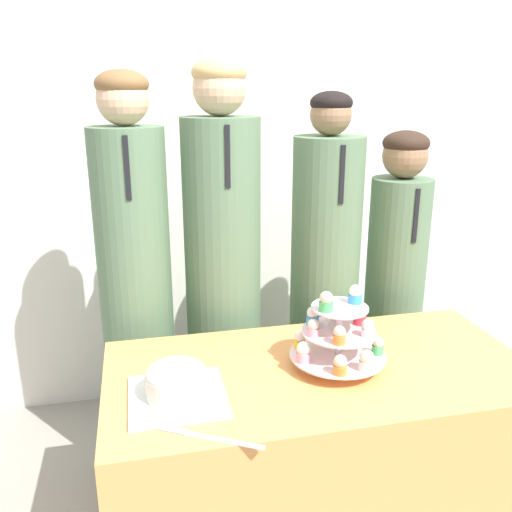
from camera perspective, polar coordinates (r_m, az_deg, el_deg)
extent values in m
cube|color=silver|center=(2.71, -1.22, 12.74)|extent=(9.00, 0.06, 2.70)
cube|color=#EF9951|center=(1.97, 6.41, -20.67)|extent=(1.35, 0.66, 0.71)
cube|color=white|center=(1.62, -8.28, -14.44)|extent=(0.28, 0.28, 0.01)
cylinder|color=silver|center=(1.60, -8.34, -13.24)|extent=(0.18, 0.18, 0.07)
ellipsoid|color=silver|center=(1.58, -8.40, -12.06)|extent=(0.17, 0.17, 0.06)
cube|color=silver|center=(1.44, -3.32, -18.82)|extent=(0.19, 0.12, 0.00)
cube|color=#B2B2B7|center=(1.49, -9.03, -17.65)|extent=(0.09, 0.06, 0.01)
cylinder|color=silver|center=(1.74, 8.66, -8.41)|extent=(0.02, 0.02, 0.20)
cylinder|color=silver|center=(1.77, 8.57, -10.25)|extent=(0.31, 0.31, 0.01)
cylinder|color=silver|center=(1.73, 8.69, -7.86)|extent=(0.23, 0.23, 0.01)
cylinder|color=silver|center=(1.70, 8.81, -5.39)|extent=(0.18, 0.18, 0.01)
cylinder|color=orange|center=(1.86, 10.80, -8.39)|extent=(0.04, 0.04, 0.03)
sphere|color=white|center=(1.85, 10.85, -7.69)|extent=(0.04, 0.04, 0.04)
cylinder|color=yellow|center=(1.86, 7.21, -8.10)|extent=(0.05, 0.05, 0.03)
sphere|color=#F4E5C6|center=(1.85, 7.24, -7.36)|extent=(0.04, 0.04, 0.04)
cylinder|color=yellow|center=(1.79, 4.58, -9.15)|extent=(0.04, 0.04, 0.03)
sphere|color=white|center=(1.78, 4.60, -8.46)|extent=(0.04, 0.04, 0.04)
cylinder|color=pink|center=(1.70, 5.01, -10.55)|extent=(0.05, 0.05, 0.03)
sphere|color=#F4E5C6|center=(1.69, 5.03, -9.69)|extent=(0.04, 0.04, 0.04)
cylinder|color=orange|center=(1.65, 8.82, -11.71)|extent=(0.04, 0.04, 0.03)
sphere|color=beige|center=(1.64, 8.86, -10.90)|extent=(0.04, 0.04, 0.04)
cylinder|color=white|center=(1.68, 11.53, -11.22)|extent=(0.05, 0.05, 0.03)
sphere|color=#F4E5C6|center=(1.67, 11.58, -10.37)|extent=(0.04, 0.04, 0.04)
cylinder|color=#4CB766|center=(1.79, 12.69, -9.58)|extent=(0.04, 0.04, 0.03)
sphere|color=beige|center=(1.77, 12.74, -8.85)|extent=(0.04, 0.04, 0.04)
cylinder|color=#E5333D|center=(1.78, 10.84, -6.63)|extent=(0.04, 0.04, 0.03)
sphere|color=beige|center=(1.77, 10.89, -5.88)|extent=(0.04, 0.04, 0.04)
cylinder|color=white|center=(1.81, 8.49, -6.13)|extent=(0.04, 0.04, 0.03)
sphere|color=white|center=(1.79, 8.53, -5.29)|extent=(0.04, 0.04, 0.04)
cylinder|color=#3893DB|center=(1.76, 5.97, -6.74)|extent=(0.04, 0.04, 0.03)
sphere|color=white|center=(1.75, 6.00, -5.94)|extent=(0.04, 0.04, 0.04)
cylinder|color=pink|center=(1.68, 6.02, -7.94)|extent=(0.04, 0.04, 0.02)
sphere|color=beige|center=(1.67, 6.04, -7.21)|extent=(0.04, 0.04, 0.04)
cylinder|color=orange|center=(1.64, 8.74, -8.66)|extent=(0.04, 0.04, 0.03)
sphere|color=beige|center=(1.63, 8.78, -7.86)|extent=(0.04, 0.04, 0.04)
cylinder|color=white|center=(1.71, 11.65, -7.86)|extent=(0.04, 0.04, 0.03)
sphere|color=white|center=(1.70, 11.70, -7.12)|extent=(0.04, 0.04, 0.04)
cylinder|color=#4CB766|center=(1.66, 7.25, -5.28)|extent=(0.04, 0.04, 0.03)
sphere|color=beige|center=(1.65, 7.29, -4.40)|extent=(0.04, 0.04, 0.04)
cylinder|color=#3893DB|center=(1.73, 10.37, -4.45)|extent=(0.04, 0.04, 0.03)
sphere|color=#F4E5C6|center=(1.72, 10.42, -3.66)|extent=(0.04, 0.04, 0.04)
cylinder|color=#567556|center=(2.21, -12.36, -5.72)|extent=(0.28, 0.28, 1.43)
sphere|color=#D6AD89|center=(2.04, -13.86, 15.73)|extent=(0.19, 0.19, 0.19)
ellipsoid|color=brown|center=(2.04, -13.96, 17.16)|extent=(0.19, 0.19, 0.10)
cube|color=black|center=(1.91, -13.42, 8.98)|extent=(0.02, 0.01, 0.22)
cylinder|color=#567556|center=(2.23, -3.44, -4.72)|extent=(0.30, 0.30, 1.46)
sphere|color=#D6AD89|center=(2.06, -3.87, 17.19)|extent=(0.20, 0.20, 0.20)
ellipsoid|color=tan|center=(2.07, -3.90, 18.70)|extent=(0.20, 0.20, 0.11)
cube|color=black|center=(1.93, -3.01, 10.38)|extent=(0.02, 0.01, 0.22)
cylinder|color=#567556|center=(2.34, 7.11, -4.71)|extent=(0.29, 0.29, 1.38)
sphere|color=#8E6B4C|center=(2.18, 7.89, 14.52)|extent=(0.16, 0.16, 0.16)
ellipsoid|color=black|center=(2.18, 7.94, 15.69)|extent=(0.17, 0.17, 0.09)
cube|color=black|center=(2.06, 9.06, 8.43)|extent=(0.02, 0.01, 0.22)
cylinder|color=#567556|center=(2.50, 14.16, -5.87)|extent=(0.26, 0.26, 1.21)
sphere|color=#8E6B4C|center=(2.32, 15.42, 10.14)|extent=(0.19, 0.19, 0.19)
ellipsoid|color=#332319|center=(2.32, 15.52, 11.38)|extent=(0.19, 0.19, 0.10)
cube|color=black|center=(2.25, 16.50, 4.05)|extent=(0.02, 0.01, 0.22)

